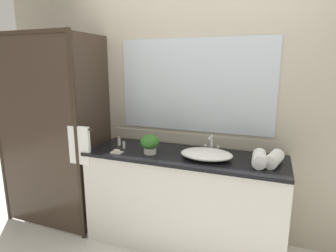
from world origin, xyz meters
TOP-DOWN VIEW (x-y plane):
  - ground_plane at (0.00, 0.00)m, footprint 8.00×8.00m
  - wall_back_with_mirror at (0.00, 0.34)m, footprint 4.40×0.06m
  - vanity_cabinet at (0.00, 0.01)m, footprint 1.80×0.58m
  - shower_enclosure at (-1.27, -0.19)m, footprint 1.20×0.59m
  - sink_basin at (0.22, -0.03)m, footprint 0.45×0.33m
  - faucet at (0.22, 0.17)m, footprint 0.17×0.14m
  - potted_plant at (-0.29, -0.09)m, footprint 0.17×0.17m
  - soap_dish at (-0.58, -0.18)m, footprint 0.10×0.07m
  - amenity_bottle_conditioner at (-0.60, -0.02)m, footprint 0.03×0.03m
  - amenity_bottle_body_wash at (-0.41, 0.11)m, footprint 0.03×0.03m
  - amenity_bottle_shampoo at (-0.69, 0.05)m, footprint 0.03×0.03m
  - rolled_towel_near_edge at (0.76, -0.02)m, footprint 0.16×0.26m
  - rolled_towel_middle at (0.65, -0.05)m, footprint 0.12×0.24m

SIDE VIEW (x-z plane):
  - ground_plane at x=0.00m, z-range 0.00..0.00m
  - vanity_cabinet at x=0.00m, z-range 0.00..0.90m
  - soap_dish at x=-0.58m, z-range 0.90..0.93m
  - sink_basin at x=0.22m, z-range 0.90..0.97m
  - amenity_bottle_conditioner at x=-0.60m, z-range 0.90..0.98m
  - amenity_bottle_shampoo at x=-0.69m, z-range 0.90..0.99m
  - amenity_bottle_body_wash at x=-0.41m, z-range 0.90..0.99m
  - faucet at x=0.22m, z-range 0.87..1.03m
  - rolled_towel_near_edge at x=0.76m, z-range 0.90..1.01m
  - rolled_towel_middle at x=0.65m, z-range 0.90..1.01m
  - potted_plant at x=-0.29m, z-range 0.91..1.09m
  - shower_enclosure at x=-1.27m, z-range 0.03..2.03m
  - wall_back_with_mirror at x=0.00m, z-range 0.00..2.60m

